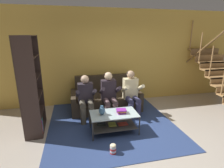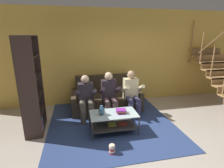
# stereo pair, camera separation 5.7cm
# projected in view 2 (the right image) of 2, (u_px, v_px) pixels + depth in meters

# --- Properties ---
(ground) EXTENTS (16.80, 16.80, 0.00)m
(ground) POSITION_uv_depth(u_px,v_px,m) (137.00, 142.00, 3.60)
(ground) COLOR #AEA497
(back_partition) EXTENTS (8.40, 0.12, 2.90)m
(back_partition) POSITION_uv_depth(u_px,v_px,m) (112.00, 57.00, 5.52)
(back_partition) COLOR gold
(back_partition) RESTS_ON ground
(staircase_run) EXTENTS (1.09, 2.57, 2.78)m
(staircase_run) POSITION_uv_depth(u_px,v_px,m) (222.00, 72.00, 5.26)
(staircase_run) COLOR #AE7F4C
(staircase_run) RESTS_ON ground
(couch) EXTENTS (1.98, 0.96, 0.95)m
(couch) POSITION_uv_depth(u_px,v_px,m) (106.00, 99.00, 5.19)
(couch) COLOR #3B3023
(couch) RESTS_ON ground
(person_seated_left) EXTENTS (0.50, 0.58, 1.15)m
(person_seated_left) POSITION_uv_depth(u_px,v_px,m) (86.00, 96.00, 4.43)
(person_seated_left) COLOR #534E42
(person_seated_left) RESTS_ON ground
(person_seated_middle) EXTENTS (0.50, 0.58, 1.20)m
(person_seated_middle) POSITION_uv_depth(u_px,v_px,m) (109.00, 93.00, 4.55)
(person_seated_middle) COLOR brown
(person_seated_middle) RESTS_ON ground
(person_seated_right) EXTENTS (0.50, 0.58, 1.21)m
(person_seated_right) POSITION_uv_depth(u_px,v_px,m) (132.00, 92.00, 4.67)
(person_seated_right) COLOR #3C3B61
(person_seated_right) RESTS_ON ground
(coffee_table) EXTENTS (1.04, 0.58, 0.46)m
(coffee_table) POSITION_uv_depth(u_px,v_px,m) (113.00, 120.00, 3.90)
(coffee_table) COLOR #ACC4C8
(coffee_table) RESTS_ON ground
(area_rug) EXTENTS (3.00, 3.29, 0.01)m
(area_rug) POSITION_uv_depth(u_px,v_px,m) (110.00, 120.00, 4.50)
(area_rug) COLOR navy
(area_rug) RESTS_ON ground
(vase) EXTENTS (0.14, 0.14, 0.21)m
(vase) POSITION_uv_depth(u_px,v_px,m) (102.00, 110.00, 3.77)
(vase) COLOR #385F87
(vase) RESTS_ON coffee_table
(book_stack) EXTENTS (0.23, 0.20, 0.09)m
(book_stack) POSITION_uv_depth(u_px,v_px,m) (121.00, 111.00, 3.86)
(book_stack) COLOR purple
(book_stack) RESTS_ON coffee_table
(bookshelf) EXTENTS (0.40, 0.92, 2.12)m
(bookshelf) POSITION_uv_depth(u_px,v_px,m) (30.00, 93.00, 3.81)
(bookshelf) COLOR #332521
(bookshelf) RESTS_ON ground
(popcorn_tub) EXTENTS (0.12, 0.12, 0.20)m
(popcorn_tub) POSITION_uv_depth(u_px,v_px,m) (112.00, 149.00, 3.22)
(popcorn_tub) COLOR red
(popcorn_tub) RESTS_ON ground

